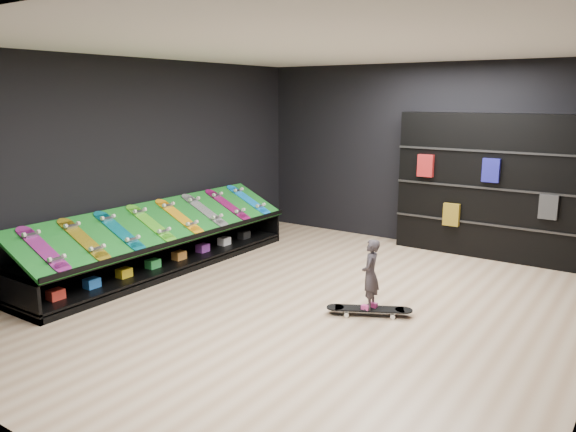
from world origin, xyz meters
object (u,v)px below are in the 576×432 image
Objects in this scene: back_shelving at (488,186)px; child at (370,288)px; floor_skateboard at (369,312)px; display_rack at (164,252)px.

back_shelving is 5.69× the size of child.
floor_skateboard is at bearing -96.42° from back_shelving.
floor_skateboard is 0.29m from child.
child is at bearing -96.42° from back_shelving.
display_rack is 1.63× the size of back_shelving.
display_rack is at bearing -103.11° from child.
back_shelving reaches higher than display_rack.
display_rack is 9.25× the size of child.
child is at bearing -28.28° from floor_skateboard.
child reaches higher than display_rack.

